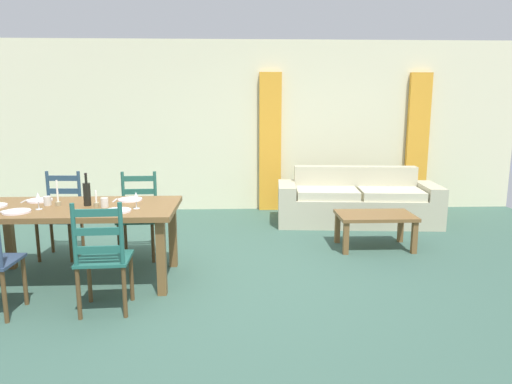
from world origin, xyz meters
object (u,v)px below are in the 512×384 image
dining_chair_far_left (61,215)px  coffee_cup_primary (104,203)px  coffee_table (375,219)px  wine_bottle (87,193)px  coffee_cup_secondary (48,201)px  couch (357,203)px  dining_table (77,215)px  dining_chair_near_right (103,257)px  wine_glass_near_left (38,198)px  dining_chair_far_right (139,215)px  wine_glass_near_right (136,197)px

dining_chair_far_left → coffee_cup_primary: dining_chair_far_left is taller
dining_chair_far_left → coffee_table: (3.64, 0.15, -0.12)m
dining_chair_far_left → wine_bottle: bearing=-54.0°
wine_bottle → coffee_cup_secondary: wine_bottle is taller
couch → dining_table: bearing=-146.8°
coffee_cup_primary → couch: 3.75m
wine_bottle → coffee_table: wine_bottle is taller
dining_chair_near_right → wine_bottle: bearing=114.2°
dining_chair_far_left → couch: 3.97m
dining_chair_near_right → dining_chair_far_left: 1.76m
wine_glass_near_left → coffee_cup_primary: 0.59m
wine_glass_near_left → couch: 4.28m
dining_chair_near_right → dining_chair_far_left: size_ratio=1.00×
dining_chair_far_right → wine_glass_near_left: size_ratio=5.96×
dining_table → coffee_table: dining_table is taller
dining_table → wine_glass_near_left: bearing=-156.9°
dining_chair_far_left → dining_chair_far_right: 0.88m
dining_chair_far_left → dining_chair_far_right: size_ratio=1.00×
dining_table → couch: 3.93m
wine_bottle → coffee_table: (3.09, 0.90, -0.51)m
wine_bottle → couch: (3.18, 2.12, -0.58)m
dining_chair_far_left → coffee_cup_primary: 1.16m
dining_chair_near_right → coffee_table: (2.75, 1.66, -0.12)m
wine_bottle → coffee_cup_secondary: bearing=177.4°
wine_bottle → coffee_cup_primary: bearing=-23.5°
wine_glass_near_right → dining_chair_far_right: bearing=101.3°
dining_chair_far_left → wine_glass_near_right: size_ratio=5.96×
dining_chair_far_left → couch: size_ratio=0.41×
dining_table → coffee_cup_secondary: size_ratio=21.11×
dining_chair_near_right → wine_glass_near_right: size_ratio=5.96×
dining_chair_near_right → wine_glass_near_left: bearing=140.9°
dining_chair_near_right → coffee_cup_primary: (-0.15, 0.67, 0.32)m
wine_glass_near_right → couch: 3.56m
dining_chair_far_left → wine_bottle: (0.55, -0.76, 0.39)m
dining_chair_near_right → wine_glass_near_right: dining_chair_near_right is taller
dining_table → dining_chair_far_right: 0.86m
dining_chair_near_right → wine_glass_near_left: (-0.74, 0.60, 0.38)m
dining_table → dining_chair_far_left: size_ratio=1.98×
coffee_cup_primary → coffee_cup_secondary: bearing=170.2°
dining_table → coffee_cup_secondary: coffee_cup_secondary is taller
dining_chair_near_right → coffee_table: size_ratio=1.07×
dining_chair_far_left → coffee_cup_primary: (0.74, -0.84, 0.32)m
dining_chair_far_left → wine_glass_near_right: (1.05, -0.92, 0.38)m
dining_table → coffee_cup_primary: bearing=-11.0°
wine_glass_near_left → coffee_cup_primary: wine_glass_near_left is taller
coffee_cup_secondary → dining_chair_near_right: bearing=-46.8°
dining_table → coffee_table: size_ratio=2.11×
wine_bottle → couch: size_ratio=0.14×
coffee_cup_primary → wine_bottle: bearing=156.5°
coffee_cup_primary → coffee_cup_secondary: (-0.57, 0.10, 0.00)m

